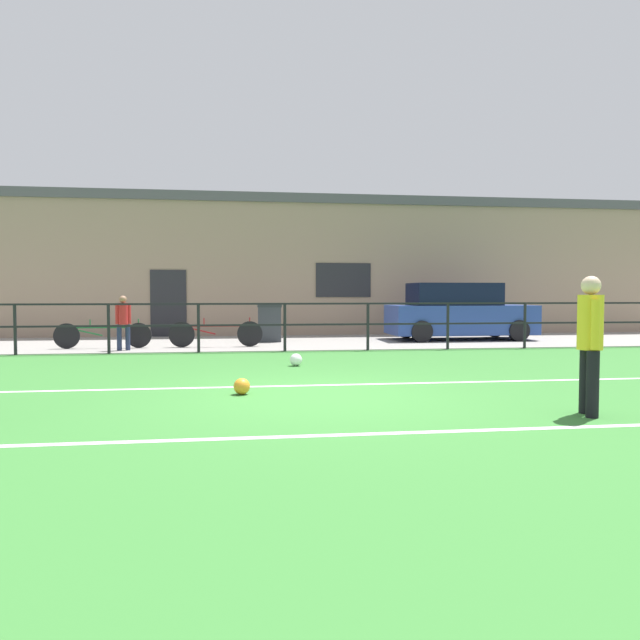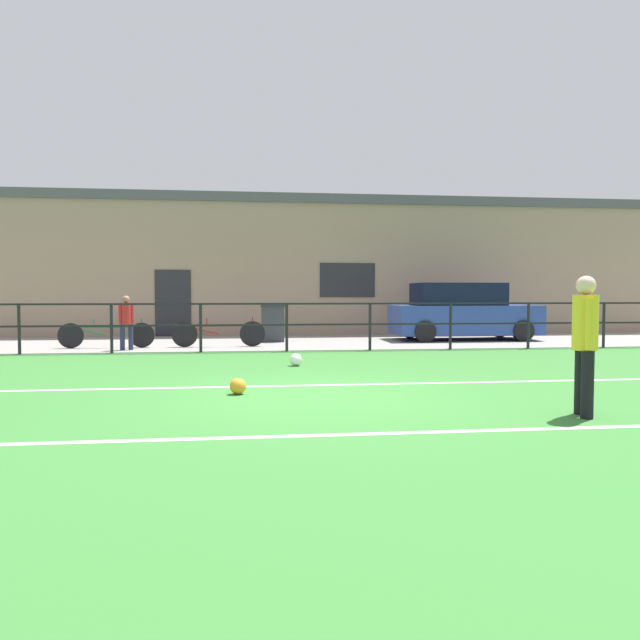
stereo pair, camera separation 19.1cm
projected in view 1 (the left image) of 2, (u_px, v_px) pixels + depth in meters
ground at (318, 397)px, 7.91m from camera, size 60.00×44.00×0.04m
field_line_touchline at (311, 385)px, 8.76m from camera, size 36.00×0.11×0.00m
field_line_hash at (349, 435)px, 5.71m from camera, size 36.00×0.11×0.00m
pavement_strip at (278, 342)px, 16.32m from camera, size 48.00×5.00×0.02m
perimeter_fence at (285, 320)px, 13.82m from camera, size 36.07×0.07×1.15m
clubhouse_facade at (271, 266)px, 19.88m from camera, size 28.00×2.56×4.57m
player_striker at (590, 337)px, 6.58m from camera, size 0.28×0.42×1.57m
soccer_ball_match at (296, 360)px, 11.10m from camera, size 0.24×0.24×0.24m
soccer_ball_spare at (242, 386)px, 7.97m from camera, size 0.22×0.22×0.22m
spectator_child at (123, 319)px, 13.89m from camera, size 0.35×0.23×1.30m
parked_car_red at (458, 313)px, 17.13m from camera, size 4.17×1.77×1.65m
bicycle_parked_0 at (103, 335)px, 14.43m from camera, size 2.33×0.04×0.72m
bicycle_parked_1 at (216, 334)px, 14.80m from camera, size 2.34×0.04×0.74m
trash_bin_0 at (269, 323)px, 16.39m from camera, size 0.66×0.56×1.05m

